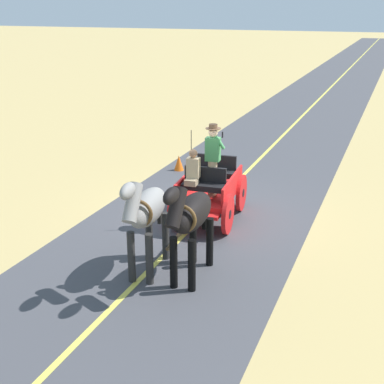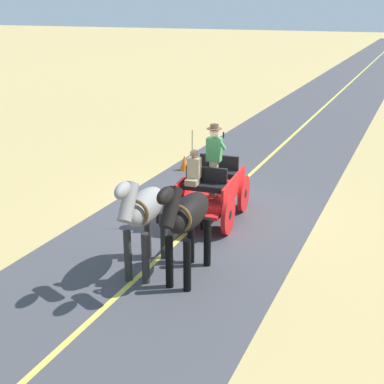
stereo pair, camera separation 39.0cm
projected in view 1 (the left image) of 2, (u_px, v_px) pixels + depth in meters
ground_plane at (207, 212)px, 13.63m from camera, size 200.00×200.00×0.00m
road_surface at (207, 212)px, 13.63m from camera, size 5.40×160.00×0.01m
road_centre_stripe at (207, 212)px, 13.63m from camera, size 0.12×160.00×0.00m
horse_drawn_carriage at (209, 189)px, 12.92m from camera, size 1.61×4.52×2.50m
horse_near_side at (190, 216)px, 9.90m from camera, size 0.62×2.13×2.21m
horse_off_side at (146, 211)px, 10.15m from camera, size 0.77×2.15×2.21m
traffic_cone at (179, 163)px, 17.01m from camera, size 0.32×0.32×0.50m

